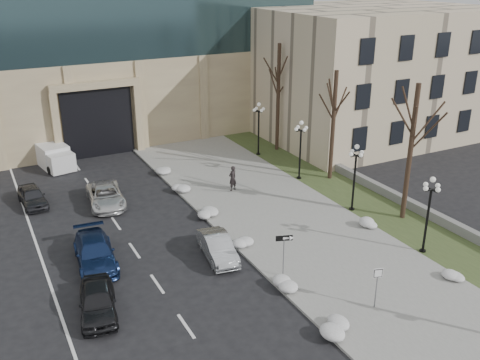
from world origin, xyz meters
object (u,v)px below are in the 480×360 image
Objects in this scene: lamppost_c at (301,142)px; car_b at (218,247)px; box_truck at (51,155)px; car_d at (106,196)px; lamppost_d at (259,122)px; car_a at (98,301)px; car_e at (32,196)px; pedestrian at (233,178)px; lamppost_a at (429,205)px; keep_sign at (377,280)px; one_way_sign at (287,243)px; car_c at (95,252)px; lamppost_b at (355,169)px.

car_b is at bearing -143.51° from lamppost_c.
box_truck is 20.79m from lamppost_c.
car_d is 1.04× the size of lamppost_d.
lamppost_d reaches higher than car_a.
lamppost_c is (14.59, -2.24, 2.39)m from car_d.
box_truck is (2.61, 7.88, 0.24)m from car_e.
lamppost_a reaches higher than pedestrian.
car_d is 20.10m from keep_sign.
car_d is at bearing 85.10° from car_a.
box_truck reaches higher than car_a.
car_d is 1.04× the size of lamppost_c.
box_truck is at bearing 127.92° from one_way_sign.
lamppost_a is at bearing -18.09° from car_c.
one_way_sign reaches higher than car_d.
car_d is at bearing -163.72° from lamppost_d.
car_a reaches higher than car_d.
lamppost_b is (10.80, 1.49, 2.40)m from car_b.
car_a is 1.65× the size of one_way_sign.
car_a is at bearing -99.78° from car_d.
one_way_sign is 0.53× the size of lamppost_d.
keep_sign is (4.61, -8.01, 1.00)m from car_b.
keep_sign is 17.21m from lamppost_c.
car_e is (-4.54, 2.30, -0.02)m from car_d.
lamppost_d is (5.69, 6.24, 2.01)m from pedestrian.
lamppost_b reaches higher than car_b.
lamppost_b is 6.50m from lamppost_c.
lamppost_c reaches higher than keep_sign.
car_a is 0.88× the size of lamppost_d.
keep_sign is 0.48× the size of lamppost_c.
car_b is 9.71m from pedestrian.
keep_sign is 0.48× the size of lamppost_a.
pedestrian is at bearing 32.16° from car_c.
lamppost_d is (0.00, 13.00, 0.00)m from lamppost_b.
car_b is 1.80× the size of keep_sign.
keep_sign is (10.34, -28.42, 0.77)m from box_truck.
car_e is 0.82× the size of lamppost_c.
lamppost_a is (16.52, -25.42, 2.17)m from box_truck.
car_a is 1.83× the size of keep_sign.
car_a is at bearing -155.38° from car_b.
car_d reaches higher than car_e.
car_c reaches higher than car_e.
keep_sign is at bearing -79.96° from box_truck.
lamppost_a reaches higher than box_truck.
box_truck is at bearing 113.74° from car_b.
keep_sign is at bearing -123.08° from lamppost_b.
lamppost_a is (5.69, -13.26, 2.01)m from pedestrian.
car_c is 18.16m from lamppost_c.
keep_sign reaches higher than car_c.
lamppost_a is at bearing -90.00° from lamppost_c.
one_way_sign is 1.11× the size of keep_sign.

